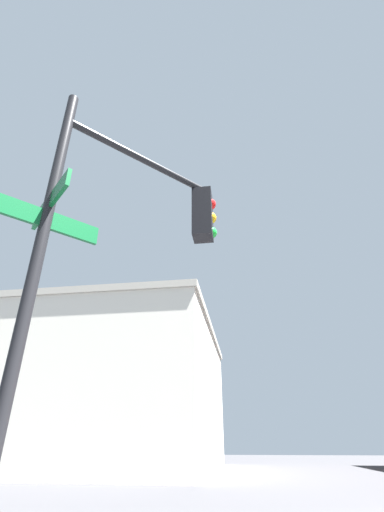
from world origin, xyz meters
TOP-DOWN VIEW (x-y plane):
  - traffic_signal_near at (-6.80, -5.99)m, footprint 2.00×2.13m
  - building_stucco at (-16.46, 17.35)m, footprint 17.22×19.00m

SIDE VIEW (x-z plane):
  - traffic_signal_near at x=-6.80m, z-range 1.05..6.38m
  - building_stucco at x=-16.46m, z-range 0.01..9.38m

